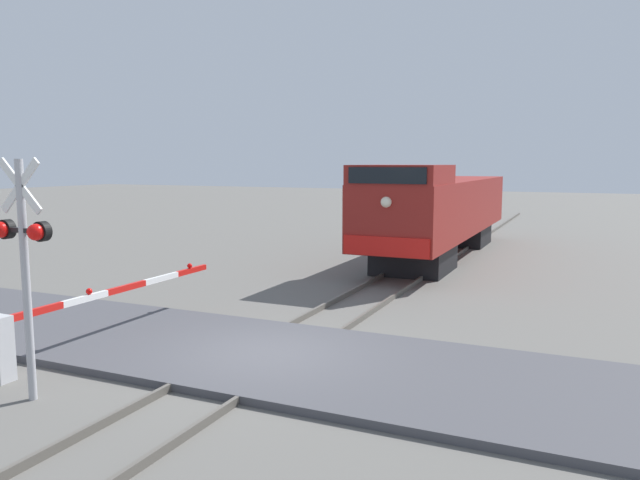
{
  "coord_description": "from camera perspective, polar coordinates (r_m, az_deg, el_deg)",
  "views": [
    {
      "loc": [
        6.1,
        -10.8,
        4.11
      ],
      "look_at": [
        -0.8,
        4.48,
        1.97
      ],
      "focal_mm": 34.1,
      "sensor_mm": 36.0,
      "label": 1
    }
  ],
  "objects": [
    {
      "name": "rail_track_left",
      "position": [
        13.4,
        -7.71,
        -10.33
      ],
      "size": [
        0.08,
        80.0,
        0.15
      ],
      "primitive_type": "cube",
      "color": "#59544C",
      "rests_on": "ground_plane"
    },
    {
      "name": "rail_track_right",
      "position": [
        12.73,
        -2.11,
        -11.22
      ],
      "size": [
        0.08,
        80.0,
        0.15
      ],
      "primitive_type": "cube",
      "color": "#59544C",
      "rests_on": "ground_plane"
    },
    {
      "name": "locomotive",
      "position": [
        26.94,
        11.16,
        2.77
      ],
      "size": [
        3.08,
        15.7,
        4.04
      ],
      "color": "black",
      "rests_on": "ground_plane"
    },
    {
      "name": "crossing_gate",
      "position": [
        13.63,
        -24.34,
        -7.13
      ],
      "size": [
        0.36,
        7.14,
        1.37
      ],
      "color": "silver",
      "rests_on": "ground_plane"
    },
    {
      "name": "crossing_signal",
      "position": [
        11.44,
        -26.1,
        -0.94
      ],
      "size": [
        1.18,
        0.33,
        4.2
      ],
      "color": "#ADADB2",
      "rests_on": "ground_plane"
    },
    {
      "name": "ground_plane",
      "position": [
        13.07,
        -4.98,
        -11.09
      ],
      "size": [
        160.0,
        160.0,
        0.0
      ],
      "primitive_type": "plane",
      "color": "#605E59"
    },
    {
      "name": "road_surface",
      "position": [
        13.05,
        -4.99,
        -10.77
      ],
      "size": [
        36.0,
        4.63,
        0.16
      ],
      "primitive_type": "cube",
      "color": "#47474C",
      "rests_on": "ground_plane"
    }
  ]
}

